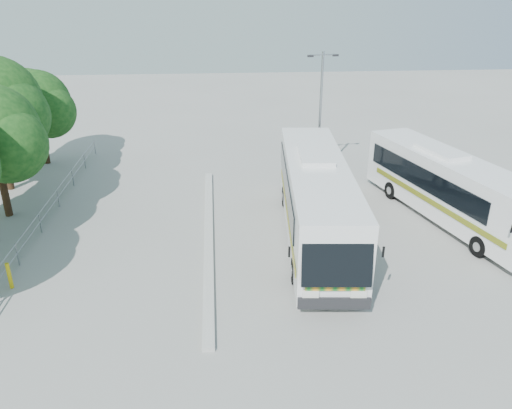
{
  "coord_description": "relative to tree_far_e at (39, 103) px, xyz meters",
  "views": [
    {
      "loc": [
        -1.9,
        -18.46,
        10.36
      ],
      "look_at": [
        -0.16,
        1.57,
        1.66
      ],
      "focal_mm": 35.0,
      "sensor_mm": 36.0,
      "label": 1
    }
  ],
  "objects": [
    {
      "name": "bollard",
      "position": [
        2.93,
        -15.0,
        -3.36
      ],
      "size": [
        0.18,
        0.18,
        1.06
      ],
      "primitive_type": "cylinder",
      "rotation": [
        0.0,
        0.0,
        0.22
      ],
      "color": "#C5A80B",
      "rests_on": "ground"
    },
    {
      "name": "coach_main",
      "position": [
        15.14,
        -11.75,
        -1.99
      ],
      "size": [
        3.6,
        12.62,
        3.45
      ],
      "rotation": [
        0.0,
        0.0,
        -0.09
      ],
      "color": "silver",
      "rests_on": "ground"
    },
    {
      "name": "kerb_divider",
      "position": [
        10.33,
        -11.3,
        -3.81
      ],
      "size": [
        0.4,
        16.0,
        0.15
      ],
      "primitive_type": "cube",
      "color": "#B2B2AD",
      "rests_on": "ground"
    },
    {
      "name": "ground",
      "position": [
        12.63,
        -13.3,
        -3.89
      ],
      "size": [
        100.0,
        100.0,
        0.0
      ],
      "primitive_type": "plane",
      "color": "#969691",
      "rests_on": "ground"
    },
    {
      "name": "tree_far_e",
      "position": [
        0.0,
        0.0,
        0.0
      ],
      "size": [
        4.54,
        4.28,
        5.92
      ],
      "color": "#382314",
      "rests_on": "ground"
    },
    {
      "name": "lamppost",
      "position": [
        16.82,
        -3.98,
        0.11
      ],
      "size": [
        1.77,
        0.41,
        7.25
      ],
      "rotation": [
        0.0,
        0.0,
        0.14
      ],
      "color": "#94979C",
      "rests_on": "ground"
    },
    {
      "name": "railing",
      "position": [
        2.63,
        -9.3,
        -3.15
      ],
      "size": [
        0.06,
        22.0,
        1.0
      ],
      "color": "gray",
      "rests_on": "ground"
    },
    {
      "name": "coach_adjacent",
      "position": [
        21.84,
        -10.51,
        -2.18
      ],
      "size": [
        4.77,
        11.45,
        3.12
      ],
      "rotation": [
        0.0,
        0.0,
        0.23
      ],
      "color": "silver",
      "rests_on": "ground"
    }
  ]
}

